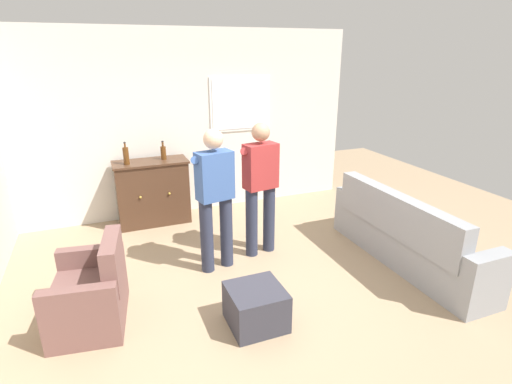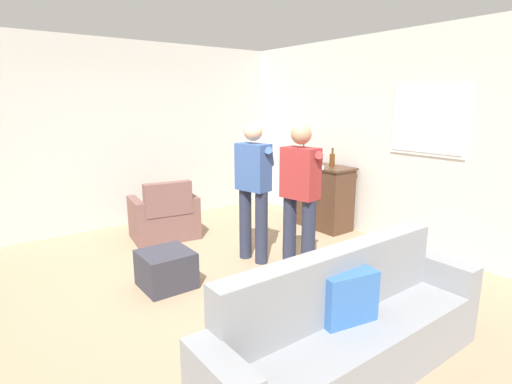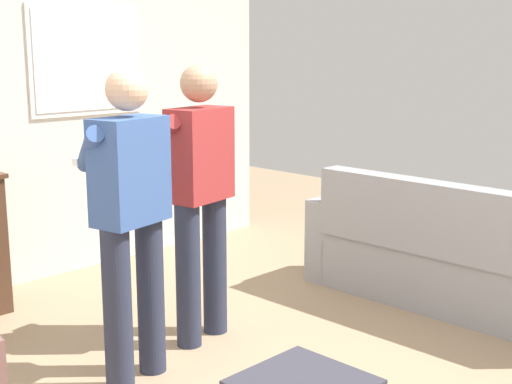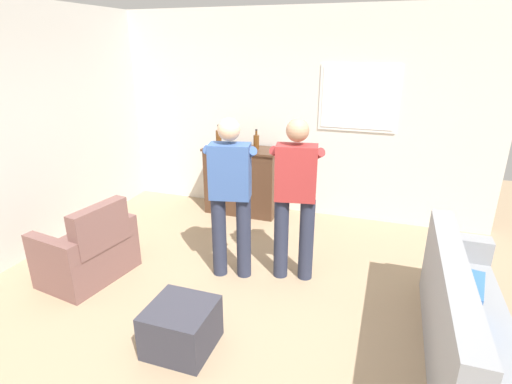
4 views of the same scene
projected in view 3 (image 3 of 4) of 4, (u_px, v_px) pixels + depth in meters
The scene contains 3 objects.
couch at pixel (458, 264), 4.81m from camera, with size 0.57×2.34×0.91m.
person_standing_left at pixel (130, 212), 3.70m from camera, with size 0.55×0.51×1.68m.
person_standing_right at pixel (199, 190), 4.26m from camera, with size 0.55×0.51×1.68m.
Camera 3 is at (-2.35, -2.32, 1.78)m, focal length 50.00 mm.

